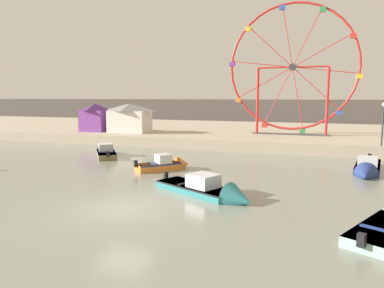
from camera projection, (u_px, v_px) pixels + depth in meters
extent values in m
plane|color=gray|center=(123.00, 208.00, 15.90)|extent=(240.00, 240.00, 0.00)
cube|color=#B7A88E|center=(247.00, 133.00, 44.26)|extent=(110.00, 25.52, 1.01)
cube|color=#564C47|center=(274.00, 111.00, 70.69)|extent=(140.00, 3.00, 4.40)
cube|color=#93BCAD|center=(384.00, 232.00, 12.61)|extent=(3.11, 4.24, 0.38)
cube|color=navy|center=(384.00, 228.00, 12.60)|extent=(3.11, 4.22, 0.08)
cube|color=black|center=(361.00, 240.00, 11.12)|extent=(0.30, 0.29, 0.44)
cube|color=navy|center=(379.00, 229.00, 12.24)|extent=(1.20, 0.70, 0.06)
cube|color=navy|center=(368.00, 167.00, 24.09)|extent=(2.21, 4.89, 0.45)
cube|color=#B2231E|center=(368.00, 164.00, 24.07)|extent=(2.22, 4.84, 0.08)
cone|color=navy|center=(366.00, 175.00, 21.49)|extent=(1.58, 1.50, 1.39)
cube|color=black|center=(370.00, 157.00, 26.19)|extent=(0.27, 0.24, 0.44)
cube|color=silver|center=(368.00, 161.00, 23.51)|extent=(1.39, 1.58, 0.55)
cube|color=#B2231E|center=(368.00, 162.00, 24.57)|extent=(1.26, 0.36, 0.06)
cube|color=orange|center=(158.00, 167.00, 24.12)|extent=(2.93, 3.01, 0.47)
cube|color=navy|center=(158.00, 164.00, 24.10)|extent=(2.93, 3.00, 0.08)
cone|color=orange|center=(183.00, 164.00, 24.98)|extent=(1.41, 1.40, 1.17)
cube|color=black|center=(136.00, 164.00, 23.35)|extent=(0.31, 0.31, 0.44)
cube|color=silver|center=(163.00, 158.00, 24.22)|extent=(1.33, 1.32, 0.59)
cube|color=navy|center=(153.00, 163.00, 23.92)|extent=(0.87, 0.83, 0.06)
cube|color=olive|center=(106.00, 154.00, 29.45)|extent=(3.41, 3.94, 0.44)
cube|color=navy|center=(106.00, 152.00, 29.42)|extent=(3.40, 3.92, 0.08)
cone|color=olive|center=(105.00, 150.00, 31.76)|extent=(1.70, 1.64, 1.33)
cube|color=black|center=(108.00, 154.00, 27.48)|extent=(0.31, 0.30, 0.44)
cube|color=silver|center=(106.00, 147.00, 29.83)|extent=(1.59, 1.60, 0.60)
cube|color=navy|center=(107.00, 152.00, 28.96)|extent=(1.06, 0.83, 0.06)
cube|color=teal|center=(195.00, 189.00, 18.50)|extent=(4.77, 3.42, 0.38)
cube|color=black|center=(195.00, 186.00, 18.48)|extent=(4.74, 3.42, 0.08)
cone|color=teal|center=(240.00, 200.00, 16.46)|extent=(1.78, 1.88, 1.47)
cube|color=black|center=(166.00, 176.00, 20.15)|extent=(0.29, 0.30, 0.44)
cube|color=silver|center=(203.00, 181.00, 18.03)|extent=(1.78, 1.72, 0.66)
cube|color=black|center=(188.00, 183.00, 18.88)|extent=(0.73, 1.25, 0.06)
torus|color=red|center=(293.00, 67.00, 36.40)|extent=(12.88, 0.24, 12.88)
cylinder|color=#38383D|center=(293.00, 67.00, 36.40)|extent=(0.70, 0.50, 0.70)
cylinder|color=red|center=(322.00, 50.00, 35.31)|extent=(5.56, 0.08, 3.14)
cube|color=red|center=(353.00, 36.00, 34.25)|extent=(0.56, 0.48, 0.44)
cylinder|color=red|center=(307.00, 37.00, 35.60)|extent=(2.73, 0.08, 5.77)
cube|color=#33934C|center=(323.00, 9.00, 34.83)|extent=(0.56, 0.48, 0.44)
cylinder|color=red|center=(287.00, 36.00, 36.20)|extent=(1.30, 0.08, 6.22)
cube|color=#3356B7|center=(282.00, 8.00, 36.02)|extent=(0.56, 0.48, 0.44)
cylinder|color=red|center=(270.00, 46.00, 36.87)|extent=(4.68, 0.08, 4.36)
cube|color=yellow|center=(248.00, 29.00, 37.38)|extent=(0.56, 0.48, 0.44)
cylinder|color=red|center=(262.00, 64.00, 37.37)|extent=(6.28, 0.08, 0.84)
cube|color=purple|center=(232.00, 64.00, 38.38)|extent=(0.56, 0.48, 0.44)
cylinder|color=red|center=(265.00, 83.00, 37.50)|extent=(5.56, 0.08, 3.14)
cube|color=orange|center=(238.00, 100.00, 38.64)|extent=(0.56, 0.48, 0.44)
cylinder|color=red|center=(278.00, 95.00, 37.21)|extent=(2.73, 0.08, 5.77)
cube|color=red|center=(265.00, 125.00, 38.06)|extent=(0.56, 0.48, 0.44)
cylinder|color=red|center=(298.00, 98.00, 36.61)|extent=(1.30, 0.08, 6.22)
cube|color=#33934C|center=(302.00, 131.00, 36.86)|extent=(0.56, 0.48, 0.44)
cylinder|color=red|center=(316.00, 88.00, 35.93)|extent=(4.68, 0.08, 4.36)
cube|color=#3356B7|center=(339.00, 113.00, 35.50)|extent=(0.56, 0.48, 0.44)
cylinder|color=red|center=(325.00, 70.00, 35.44)|extent=(6.28, 0.08, 0.84)
cube|color=yellow|center=(359.00, 76.00, 34.50)|extent=(0.56, 0.48, 0.44)
cylinder|color=red|center=(257.00, 101.00, 37.99)|extent=(0.28, 0.28, 6.92)
cylinder|color=red|center=(327.00, 101.00, 35.73)|extent=(0.28, 0.28, 6.92)
cylinder|color=red|center=(293.00, 67.00, 36.40)|extent=(6.95, 0.18, 0.18)
cube|color=#4C4C51|center=(290.00, 134.00, 37.30)|extent=(7.75, 1.20, 0.08)
cube|color=purple|center=(96.00, 121.00, 40.98)|extent=(2.98, 2.55, 2.37)
pyramid|color=#462156|center=(95.00, 107.00, 40.78)|extent=(3.28, 2.81, 0.80)
cube|color=silver|center=(130.00, 121.00, 39.65)|extent=(4.36, 2.61, 2.39)
pyramid|color=gray|center=(129.00, 107.00, 39.44)|extent=(4.79, 2.87, 0.80)
cylinder|color=#2D2D33|center=(383.00, 126.00, 28.41)|extent=(0.12, 0.12, 3.17)
sphere|color=#F2EACC|center=(384.00, 105.00, 28.19)|extent=(0.32, 0.32, 0.32)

